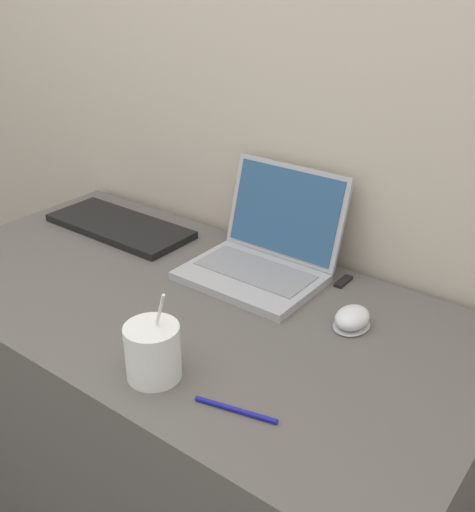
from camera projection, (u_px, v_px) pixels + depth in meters
The scene contains 8 objects.
wall_back at pixel (284, 37), 1.38m from camera, with size 7.00×0.04×2.50m.
desk at pixel (187, 423), 1.51m from camera, with size 1.36×0.69×0.73m.
laptop at pixel (264, 252), 1.42m from camera, with size 0.31×0.29×0.24m.
drink_cup at pixel (153, 351), 1.07m from camera, with size 0.10×0.10×0.18m.
computer_mouse at pixel (352, 319), 1.23m from camera, with size 0.07×0.09×0.04m.
external_keyboard at pixel (120, 226), 1.67m from camera, with size 0.43×0.18×0.02m.
usb_stick at pixel (343, 281), 1.40m from camera, with size 0.02×0.06×0.01m.
pen at pixel (236, 410), 1.00m from camera, with size 0.15×0.04×0.01m.
Camera 1 is at (0.80, -0.50, 1.42)m, focal length 42.00 mm.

